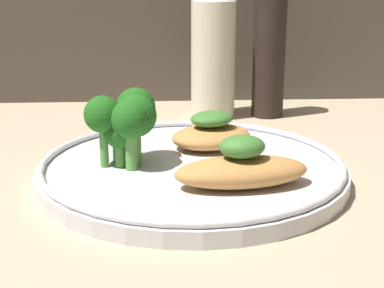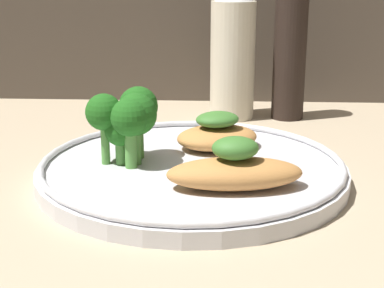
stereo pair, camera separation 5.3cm
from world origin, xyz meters
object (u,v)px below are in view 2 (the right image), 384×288
Objects in this scene: plate at (192,169)px; sauce_bottle at (233,51)px; pepper_grinder at (290,53)px; broccoli_bunch at (126,117)px.

sauce_bottle reaches higher than plate.
pepper_grinder is at bearing 0.00° from sauce_bottle.
plate is 4.13× the size of broccoli_bunch.
sauce_bottle is (9.91, 22.65, 2.83)cm from broccoli_bunch.
pepper_grinder is (17.00, 22.65, 2.58)cm from broccoli_bunch.
plate is 7.62cm from broccoli_bunch.
broccoli_bunch is 0.38× the size of pepper_grinder.
sauce_bottle is 0.99× the size of pepper_grinder.
pepper_grinder is at bearing 64.55° from plate.
broccoli_bunch is at bearing -113.63° from sauce_bottle.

